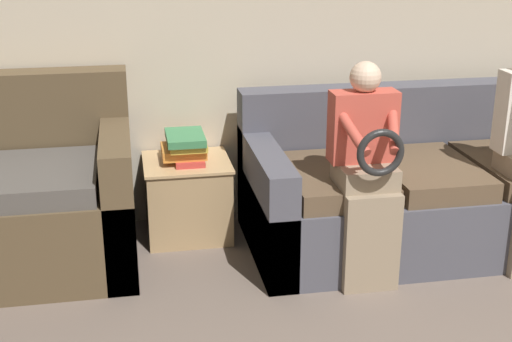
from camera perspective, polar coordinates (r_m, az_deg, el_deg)
wall_back at (r=4.46m, az=6.36°, el=12.63°), size 7.63×0.06×2.55m
couch_main at (r=4.26m, az=12.61°, el=-1.52°), size 1.96×0.98×0.86m
child_left_seated at (r=3.63m, az=8.86°, el=0.24°), size 0.34×0.37×1.14m
side_shelf at (r=4.26m, az=-5.49°, el=-2.06°), size 0.50×0.48×0.47m
book_stack at (r=4.15m, az=-5.66°, el=1.95°), size 0.25×0.31×0.17m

